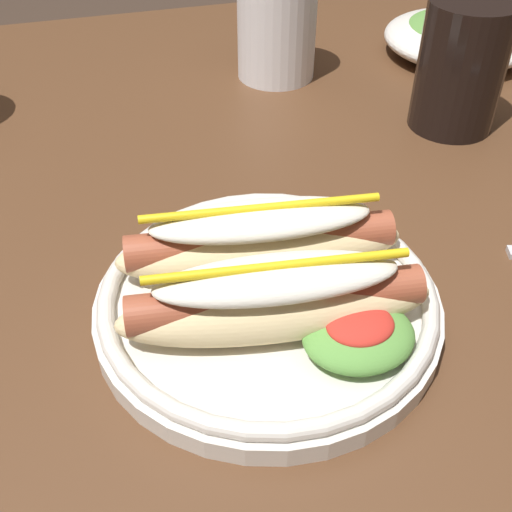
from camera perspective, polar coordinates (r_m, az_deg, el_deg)
name	(u,v)px	position (r m, az deg, el deg)	size (l,w,h in m)	color
dining_table	(202,260)	(0.65, -4.87, -0.34)	(1.25, 0.89, 0.74)	#51331E
hot_dog_plate	(271,289)	(0.43, 1.39, -2.98)	(0.24, 0.24, 0.08)	silver
soda_cup	(461,66)	(0.68, 18.01, 15.94)	(0.09, 0.09, 0.13)	black
extra_cup	(277,22)	(0.76, 1.89, 20.34)	(0.09, 0.09, 0.13)	white
side_bowl	(458,36)	(0.86, 17.74, 18.37)	(0.18, 0.18, 0.05)	silver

